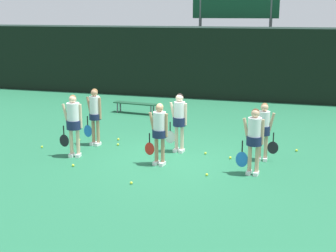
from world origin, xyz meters
name	(u,v)px	position (x,y,z in m)	size (l,w,h in m)	color
ground_plane	(168,158)	(0.00, 0.00, 0.00)	(140.00, 140.00, 0.00)	#216642
fence_windscreen	(225,64)	(0.00, 9.26, 1.68)	(60.00, 0.08, 3.34)	black
scoreboard	(235,8)	(0.23, 10.25, 4.15)	(3.99, 0.15, 5.33)	#515156
bench_courtside	(135,104)	(-2.94, 5.35, 0.37)	(1.84, 0.55, 0.43)	#19472D
player_0	(73,120)	(-2.59, -0.55, 1.05)	(0.68, 0.41, 1.76)	beige
player_1	(159,129)	(-0.08, -0.58, 0.99)	(0.65, 0.38, 1.67)	tan
player_2	(254,136)	(2.39, -0.65, 1.00)	(0.68, 0.39, 1.69)	tan
player_3	(95,112)	(-2.53, 0.70, 1.03)	(0.63, 0.36, 1.74)	tan
player_4	(179,118)	(0.11, 0.72, 1.02)	(0.67, 0.37, 1.72)	beige
player_5	(264,127)	(2.53, 0.58, 0.94)	(0.65, 0.36, 1.60)	tan
tennis_ball_0	(118,144)	(-1.85, 0.82, 0.03)	(0.07, 0.07, 0.07)	#CCE033
tennis_ball_1	(131,183)	(-0.29, -2.16, 0.03)	(0.07, 0.07, 0.07)	#CCE033
tennis_ball_2	(42,147)	(-3.95, -0.06, 0.03)	(0.07, 0.07, 0.07)	#CCE033
tennis_ball_3	(118,139)	(-2.06, 1.37, 0.04)	(0.07, 0.07, 0.07)	#CCE033
tennis_ball_4	(230,158)	(1.66, 0.45, 0.04)	(0.07, 0.07, 0.07)	#CCE033
tennis_ball_5	(207,175)	(1.31, -1.10, 0.03)	(0.07, 0.07, 0.07)	#CCE033
tennis_ball_6	(73,165)	(-2.23, -1.38, 0.03)	(0.07, 0.07, 0.07)	#CCE033
tennis_ball_7	(79,140)	(-3.22, 0.96, 0.03)	(0.07, 0.07, 0.07)	#CCE033
tennis_ball_8	(297,150)	(3.41, 1.69, 0.04)	(0.07, 0.07, 0.07)	#CCE033
tennis_ball_9	(205,153)	(0.91, 0.68, 0.03)	(0.07, 0.07, 0.07)	#CCE033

